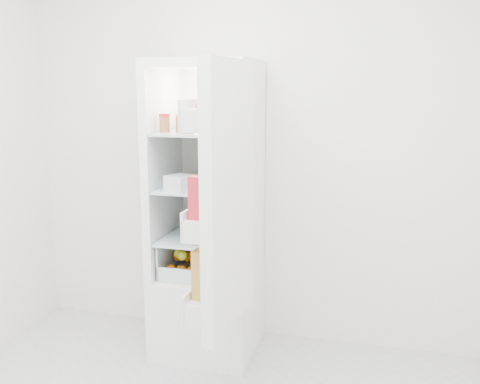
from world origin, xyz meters
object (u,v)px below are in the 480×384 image
(mushroom_bowl, at_px, (196,227))
(fridge_door, at_px, (223,203))
(refrigerator, at_px, (210,246))
(red_cabbage, at_px, (220,221))

(mushroom_bowl, bearing_deg, fridge_door, -59.49)
(refrigerator, xyz_separation_m, fridge_door, (0.28, -0.64, 0.43))
(mushroom_bowl, bearing_deg, refrigerator, 0.07)
(fridge_door, bearing_deg, mushroom_bowl, 33.91)
(mushroom_bowl, height_order, fridge_door, fridge_door)
(mushroom_bowl, xyz_separation_m, fridge_door, (0.38, -0.64, 0.31))
(red_cabbage, distance_m, fridge_door, 0.70)
(refrigerator, height_order, fridge_door, refrigerator)
(mushroom_bowl, bearing_deg, red_cabbage, -6.69)
(refrigerator, relative_size, mushroom_bowl, 13.02)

